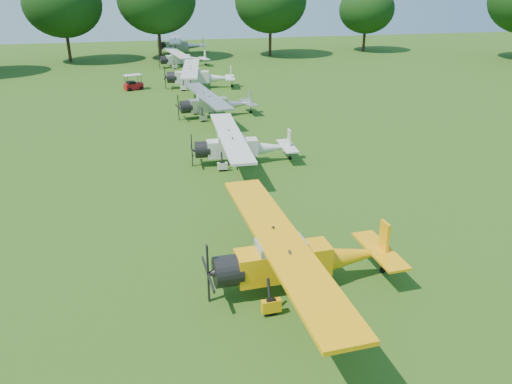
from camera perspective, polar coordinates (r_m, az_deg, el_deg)
ground at (r=23.05m, az=0.80°, el=-5.63°), size 160.00×160.00×0.00m
tree_belt at (r=21.63m, az=10.38°, el=14.66°), size 137.36×130.27×14.52m
aircraft_2 at (r=19.23m, az=4.77°, el=-7.28°), size 7.63×12.14×2.39m
aircraft_3 at (r=32.18m, az=-1.84°, el=5.42°), size 6.78×10.78×2.13m
aircraft_4 at (r=43.55m, az=-4.83°, el=10.17°), size 6.87×10.90×2.14m
aircraft_5 at (r=55.53m, az=-6.73°, el=13.13°), size 7.62×12.10×2.38m
aircraft_6 at (r=69.34m, az=-8.48°, el=14.95°), size 6.73×10.66×2.09m
aircraft_7 at (r=82.82m, az=-8.68°, el=16.40°), size 7.54×12.02×2.36m
golf_cart at (r=55.98m, az=-13.87°, el=11.81°), size 2.12×1.69×1.59m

